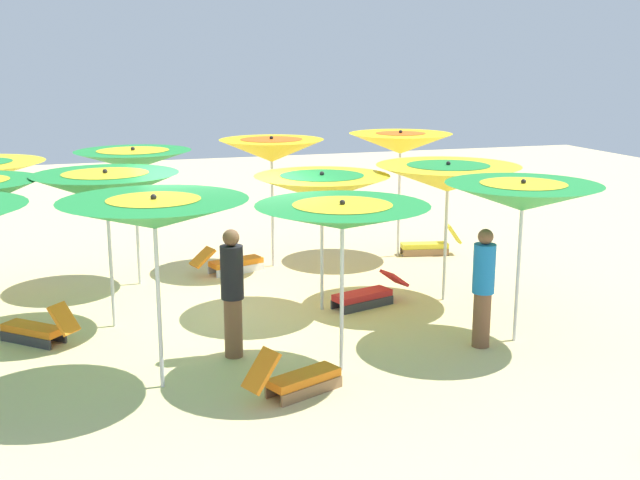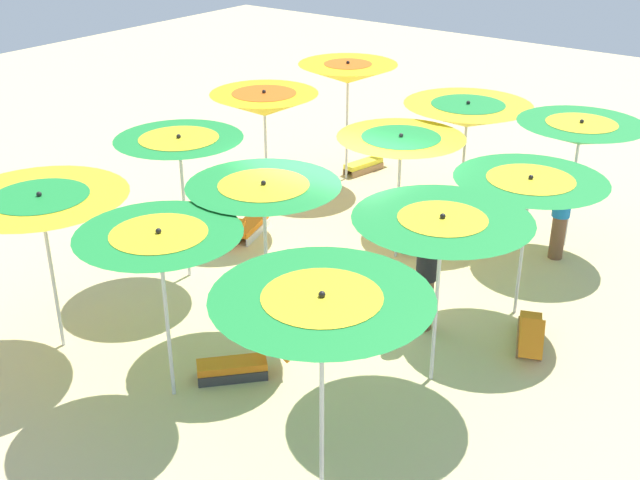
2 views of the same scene
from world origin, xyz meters
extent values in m
cube|color=beige|center=(0.00, 0.00, -0.02)|extent=(38.41, 38.41, 0.04)
cylinder|color=silver|center=(2.29, -1.27, 1.06)|extent=(0.05, 0.05, 2.12)
cone|color=#1E8C38|center=(2.29, -1.27, 2.12)|extent=(2.18, 2.18, 0.34)
cone|color=yellow|center=(2.29, -1.27, 2.22)|extent=(1.08, 1.08, 0.17)
sphere|color=black|center=(2.29, -1.27, 2.32)|extent=(0.07, 0.07, 0.07)
cylinder|color=silver|center=(2.45, 0.96, 0.99)|extent=(0.05, 0.05, 1.98)
cone|color=#1E8C38|center=(2.45, 0.96, 1.98)|extent=(2.14, 2.14, 0.30)
cone|color=yellow|center=(2.45, 0.96, 2.05)|extent=(1.22, 1.22, 0.17)
sphere|color=black|center=(2.45, 0.96, 2.16)|extent=(0.07, 0.07, 0.07)
cylinder|color=silver|center=(2.17, 3.63, 1.02)|extent=(0.05, 0.05, 2.04)
cone|color=#1E8C38|center=(2.17, 3.63, 2.04)|extent=(2.10, 2.10, 0.37)
cone|color=yellow|center=(2.17, 3.63, 2.13)|extent=(1.16, 1.16, 0.20)
sphere|color=black|center=(2.17, 3.63, 2.25)|extent=(0.07, 0.07, 0.07)
cylinder|color=silver|center=(-0.14, -1.70, 1.03)|extent=(0.05, 0.05, 2.06)
cone|color=#1E8C38|center=(-0.14, -1.70, 2.06)|extent=(2.07, 2.07, 0.43)
cone|color=yellow|center=(-0.14, -1.70, 2.16)|extent=(1.21, 1.21, 0.25)
sphere|color=black|center=(-0.14, -1.70, 2.30)|extent=(0.07, 0.07, 0.07)
cylinder|color=silver|center=(0.03, 1.47, 0.97)|extent=(0.05, 0.05, 1.94)
cone|color=yellow|center=(0.03, 1.47, 1.94)|extent=(2.07, 2.07, 0.38)
cone|color=#1E8C38|center=(0.03, 1.47, 2.02)|extent=(1.28, 1.28, 0.23)
sphere|color=black|center=(0.03, 1.47, 2.16)|extent=(0.07, 0.07, 0.07)
cylinder|color=silver|center=(0.15, 3.52, 1.00)|extent=(0.05, 0.05, 2.01)
cone|color=yellow|center=(0.15, 3.52, 2.01)|extent=(2.29, 2.29, 0.42)
cone|color=#1E8C38|center=(0.15, 3.52, 2.10)|extent=(1.31, 1.31, 0.24)
sphere|color=black|center=(0.15, 3.52, 2.25)|extent=(0.07, 0.07, 0.07)
cylinder|color=silver|center=(-2.29, -1.14, 1.09)|extent=(0.05, 0.05, 2.18)
cone|color=#1E8C38|center=(-2.29, -1.14, 2.18)|extent=(1.96, 1.96, 0.32)
cone|color=yellow|center=(-2.29, -1.14, 2.25)|extent=(1.21, 1.21, 0.20)
sphere|color=black|center=(-2.29, -1.14, 2.37)|extent=(0.07, 0.07, 0.07)
cylinder|color=silver|center=(-2.76, 1.39, 1.10)|extent=(0.05, 0.05, 2.20)
cone|color=yellow|center=(-2.76, 1.39, 2.20)|extent=(1.93, 1.93, 0.42)
cone|color=orange|center=(-2.76, 1.39, 2.29)|extent=(1.15, 1.15, 0.25)
sphere|color=black|center=(-2.76, 1.39, 2.43)|extent=(0.07, 0.07, 0.07)
cylinder|color=silver|center=(-2.76, 3.95, 1.12)|extent=(0.05, 0.05, 2.24)
cone|color=yellow|center=(-2.76, 3.95, 2.24)|extent=(2.00, 2.00, 0.39)
cone|color=orange|center=(-2.76, 3.95, 2.35)|extent=(0.97, 0.97, 0.19)
sphere|color=black|center=(-2.76, 3.95, 2.47)|extent=(0.07, 0.07, 0.07)
cube|color=olive|center=(2.83, 0.25, 0.07)|extent=(0.38, 0.85, 0.14)
cube|color=olive|center=(3.11, 0.37, 0.07)|extent=(0.38, 0.85, 0.14)
cube|color=orange|center=(2.97, 0.31, 0.19)|extent=(0.63, 0.96, 0.10)
cube|color=orange|center=(3.21, -0.26, 0.44)|extent=(0.43, 0.46, 0.44)
cube|color=#333338|center=(0.31, -2.92, 0.07)|extent=(0.64, 0.69, 0.14)
cube|color=#333338|center=(0.08, -2.71, 0.07)|extent=(0.64, 0.69, 0.14)
cube|color=orange|center=(0.19, -2.82, 0.19)|extent=(0.84, 0.87, 0.10)
cube|color=orange|center=(0.59, -2.38, 0.42)|extent=(0.43, 0.43, 0.40)
cube|color=olive|center=(-2.55, 4.47, 0.07)|extent=(0.22, 0.92, 0.14)
cube|color=olive|center=(-2.82, 4.53, 0.07)|extent=(0.22, 0.92, 0.14)
cube|color=yellow|center=(-2.69, 4.50, 0.19)|extent=(0.46, 0.97, 0.10)
cube|color=yellow|center=(-2.57, 5.08, 0.42)|extent=(0.33, 0.34, 0.38)
cube|color=#333338|center=(0.25, 2.18, 0.07)|extent=(0.33, 0.94, 0.14)
cube|color=#333338|center=(-0.07, 2.08, 0.07)|extent=(0.33, 0.94, 0.14)
cube|color=red|center=(0.09, 2.13, 0.19)|extent=(0.62, 1.03, 0.10)
cube|color=red|center=(-0.11, 2.75, 0.36)|extent=(0.43, 0.45, 0.28)
cube|color=silver|center=(-2.71, 0.58, 0.07)|extent=(0.32, 0.95, 0.14)
cube|color=silver|center=(-2.38, 0.68, 0.07)|extent=(0.32, 0.95, 0.14)
cube|color=orange|center=(-2.55, 0.63, 0.19)|extent=(0.61, 1.04, 0.10)
cube|color=orange|center=(-2.35, -0.02, 0.38)|extent=(0.44, 0.48, 0.32)
cylinder|color=brown|center=(2.23, 3.06, 0.39)|extent=(0.24, 0.24, 0.77)
cylinder|color=#1972BF|center=(2.23, 3.06, 1.11)|extent=(0.30, 0.30, 0.67)
sphere|color=brown|center=(2.23, 3.06, 1.55)|extent=(0.21, 0.21, 0.21)
cylinder|color=brown|center=(1.58, -0.25, 0.40)|extent=(0.24, 0.24, 0.81)
cylinder|color=black|center=(1.58, -0.25, 1.16)|extent=(0.30, 0.30, 0.71)
sphere|color=brown|center=(1.58, -0.25, 1.62)|extent=(0.22, 0.22, 0.22)
camera|label=1|loc=(11.28, -2.12, 3.89)|focal=44.09mm
camera|label=2|loc=(6.31, -9.04, 6.16)|focal=44.77mm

